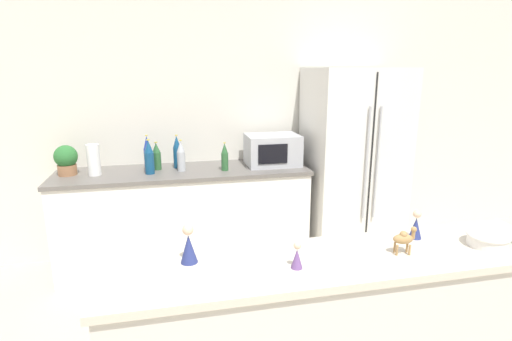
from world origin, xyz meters
TOP-DOWN VIEW (x-y plane):
  - wall_back at (0.00, 2.73)m, footprint 8.00×0.06m
  - back_counter at (-0.36, 2.40)m, footprint 2.20×0.63m
  - refrigerator at (1.21, 2.33)m, footprint 0.84×0.74m
  - potted_plant at (-1.32, 2.43)m, footprint 0.19×0.19m
  - paper_towel_roll at (-1.09, 2.38)m, footprint 0.10×0.10m
  - microwave at (0.45, 2.42)m, footprint 0.48×0.37m
  - back_bottle_0 at (-0.64, 2.33)m, footprint 0.08×0.08m
  - back_bottle_1 at (-0.41, 2.49)m, footprint 0.07×0.07m
  - back_bottle_2 at (-0.66, 2.41)m, footprint 0.06×0.06m
  - back_bottle_3 at (-0.59, 2.46)m, footprint 0.08×0.08m
  - back_bottle_4 at (-0.38, 2.36)m, footprint 0.07×0.07m
  - back_bottle_5 at (-0.01, 2.30)m, footprint 0.06×0.06m
  - fruit_bowl at (0.96, 0.38)m, footprint 0.19×0.19m
  - camel_figurine at (0.52, 0.39)m, footprint 0.10×0.06m
  - wise_man_figurine_blue at (0.02, 0.37)m, footprint 0.05×0.05m
  - wise_man_figurine_crimson at (0.68, 0.53)m, footprint 0.06×0.06m
  - wise_man_figurine_purple at (-0.42, 0.51)m, footprint 0.07×0.07m

SIDE VIEW (x-z plane):
  - back_counter at x=-0.36m, z-range 0.00..0.90m
  - refrigerator at x=1.21m, z-range 0.00..1.77m
  - fruit_bowl at x=0.96m, z-range 0.96..1.03m
  - wise_man_figurine_blue at x=0.02m, z-range 0.95..1.07m
  - back_bottle_3 at x=-0.59m, z-range 0.89..1.14m
  - back_bottle_5 at x=-0.01m, z-range 0.89..1.14m
  - wise_man_figurine_crimson at x=0.68m, z-range 0.95..1.09m
  - paper_towel_roll at x=-1.09m, z-range 0.90..1.16m
  - back_bottle_4 at x=-0.38m, z-range 0.89..1.17m
  - potted_plant at x=-1.32m, z-range 0.90..1.16m
  - wise_man_figurine_purple at x=-0.42m, z-range 0.95..1.12m
  - camel_figurine at x=0.52m, z-range 0.97..1.10m
  - microwave at x=0.45m, z-range 0.90..1.18m
  - back_bottle_0 at x=-0.64m, z-range 0.89..1.19m
  - back_bottle_1 at x=-0.41m, z-range 0.89..1.19m
  - back_bottle_2 at x=-0.66m, z-range 0.89..1.21m
  - wall_back at x=0.00m, z-range 0.00..2.55m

